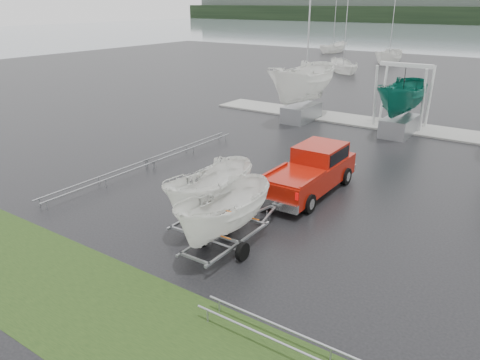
% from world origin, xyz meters
% --- Properties ---
extents(ground_plane, '(120.00, 120.00, 0.00)m').
position_xyz_m(ground_plane, '(0.00, 0.00, 0.00)').
color(ground_plane, black).
rests_on(ground_plane, ground).
extents(grass_verge, '(40.00, 40.00, 0.00)m').
position_xyz_m(grass_verge, '(0.00, -11.00, 0.00)').
color(grass_verge, black).
rests_on(grass_verge, ground).
extents(dock, '(30.00, 3.00, 0.12)m').
position_xyz_m(dock, '(0.00, 13.00, 0.05)').
color(dock, gray).
rests_on(dock, ground).
extents(pickup_truck, '(2.17, 5.76, 1.91)m').
position_xyz_m(pickup_truck, '(-1.06, -0.15, 1.00)').
color(pickup_truck, '#921207').
rests_on(pickup_truck, ground).
extents(trailer_hitched, '(1.79, 3.61, 4.97)m').
position_xyz_m(trailer_hitched, '(-1.01, -6.52, 2.69)').
color(trailer_hitched, '#94979C').
rests_on(trailer_hitched, ground).
extents(trailer_parked, '(1.79, 3.63, 5.08)m').
position_xyz_m(trailer_parked, '(-2.53, -5.33, 2.75)').
color(trailer_parked, '#94979C').
rests_on(trailer_parked, ground).
extents(boat_hoist, '(3.30, 2.18, 4.12)m').
position_xyz_m(boat_hoist, '(-1.33, 13.00, 2.67)').
color(boat_hoist, silver).
rests_on(boat_hoist, ground).
extents(keelboat_0, '(2.80, 3.20, 10.98)m').
position_xyz_m(keelboat_0, '(-7.46, 11.00, 4.45)').
color(keelboat_0, '#94979C').
rests_on(keelboat_0, ground).
extents(keelboat_1, '(2.23, 3.20, 7.02)m').
position_xyz_m(keelboat_1, '(-0.79, 11.20, 3.51)').
color(keelboat_1, '#94979C').
rests_on(keelboat_1, ground).
extents(mast_rack_0, '(0.56, 6.50, 0.06)m').
position_xyz_m(mast_rack_0, '(-9.00, 1.00, 0.35)').
color(mast_rack_0, '#94979C').
rests_on(mast_rack_0, ground).
extents(mast_rack_1, '(0.56, 6.50, 0.06)m').
position_xyz_m(mast_rack_1, '(-9.00, -5.00, 0.35)').
color(mast_rack_1, '#94979C').
rests_on(mast_rack_1, ground).
extents(mast_rack_2, '(7.00, 0.56, 0.06)m').
position_xyz_m(mast_rack_2, '(4.00, -9.50, 0.35)').
color(mast_rack_2, '#94979C').
rests_on(mast_rack_2, ground).
extents(moored_boat_0, '(3.18, 3.18, 10.95)m').
position_xyz_m(moored_boat_0, '(-14.53, 34.62, 0.01)').
color(moored_boat_0, white).
rests_on(moored_boat_0, ground).
extents(moored_boat_1, '(2.76, 2.83, 11.61)m').
position_xyz_m(moored_boat_1, '(-13.23, 46.98, 0.00)').
color(moored_boat_1, white).
rests_on(moored_boat_1, ground).
extents(moored_boat_4, '(2.83, 2.88, 11.26)m').
position_xyz_m(moored_boat_4, '(-24.91, 54.90, 0.01)').
color(moored_boat_4, white).
rests_on(moored_boat_4, ground).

